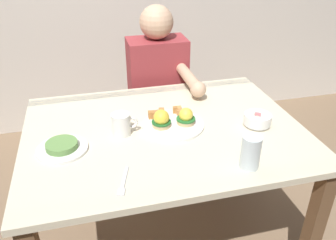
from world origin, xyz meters
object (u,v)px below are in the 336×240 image
at_px(eggs_benedict_plate, 173,121).
at_px(side_plate, 62,147).
at_px(diner_person, 159,89).
at_px(dining_table, 164,149).
at_px(fruit_bowl, 257,119).
at_px(water_glass_near, 250,154).
at_px(coffee_mug, 121,123).
at_px(fork, 124,182).

xyz_separation_m(eggs_benedict_plate, side_plate, (-0.47, -0.07, -0.01)).
height_order(side_plate, diner_person, diner_person).
distance_m(dining_table, diner_person, 0.61).
relative_size(fruit_bowl, water_glass_near, 0.94).
height_order(eggs_benedict_plate, water_glass_near, water_glass_near).
xyz_separation_m(dining_table, coffee_mug, (-0.18, 0.00, 0.16)).
relative_size(side_plate, diner_person, 0.18).
height_order(eggs_benedict_plate, coffee_mug, coffee_mug).
bearing_deg(side_plate, fruit_bowl, -0.73).
bearing_deg(dining_table, fork, -124.70).
height_order(dining_table, water_glass_near, water_glass_near).
distance_m(eggs_benedict_plate, side_plate, 0.48).
distance_m(dining_table, fruit_bowl, 0.43).
relative_size(coffee_mug, side_plate, 0.56).
bearing_deg(water_glass_near, diner_person, 97.42).
distance_m(dining_table, water_glass_near, 0.45).
xyz_separation_m(eggs_benedict_plate, water_glass_near, (0.20, -0.35, 0.03)).
relative_size(dining_table, diner_person, 1.05).
xyz_separation_m(coffee_mug, water_glass_near, (0.42, -0.35, 0.01)).
bearing_deg(diner_person, side_plate, -129.27).
height_order(dining_table, fork, fork).
relative_size(fruit_bowl, diner_person, 0.11).
relative_size(dining_table, water_glass_near, 9.35).
relative_size(water_glass_near, diner_person, 0.11).
distance_m(eggs_benedict_plate, coffee_mug, 0.23).
height_order(eggs_benedict_plate, side_plate, eggs_benedict_plate).
height_order(coffee_mug, diner_person, diner_person).
distance_m(eggs_benedict_plate, diner_person, 0.61).
bearing_deg(fruit_bowl, diner_person, 113.14).
distance_m(fruit_bowl, water_glass_near, 0.32).
xyz_separation_m(fruit_bowl, coffee_mug, (-0.59, 0.08, 0.02)).
bearing_deg(dining_table, water_glass_near, -55.24).
bearing_deg(eggs_benedict_plate, fork, -128.58).
bearing_deg(side_plate, coffee_mug, 15.38).
xyz_separation_m(fruit_bowl, diner_person, (-0.29, 0.68, -0.12)).
xyz_separation_m(fruit_bowl, water_glass_near, (-0.17, -0.27, 0.03)).
height_order(water_glass_near, diner_person, diner_person).
xyz_separation_m(dining_table, fork, (-0.22, -0.32, 0.11)).
relative_size(eggs_benedict_plate, fork, 1.76).
relative_size(dining_table, fork, 7.81).
xyz_separation_m(dining_table, fruit_bowl, (0.40, -0.07, 0.14)).
bearing_deg(side_plate, diner_person, 50.73).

